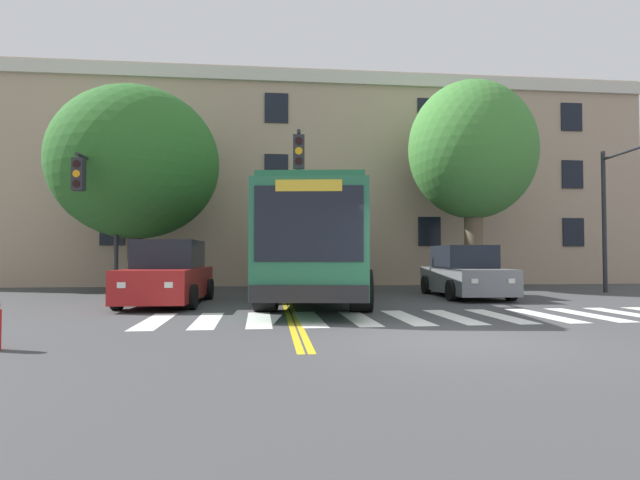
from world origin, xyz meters
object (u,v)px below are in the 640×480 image
Objects in this scene: street_tree_curbside_large at (473,151)px; street_tree_curbside_small at (136,164)px; traffic_light_far_corner at (101,200)px; city_bus at (318,245)px; car_grey_far_lane at (464,274)px; traffic_light_overhead at (298,188)px; car_red_near_lane at (169,275)px; traffic_light_near_corner at (627,191)px; car_tan_behind_bus at (292,266)px.

street_tree_curbside_large is 1.11× the size of street_tree_curbside_small.
street_tree_curbside_large is (14.15, 2.55, 2.48)m from traffic_light_far_corner.
city_bus reaches higher than car_grey_far_lane.
traffic_light_far_corner is at bearing -105.48° from street_tree_curbside_small.
street_tree_curbside_large is (7.49, 2.85, 2.03)m from traffic_light_overhead.
traffic_light_near_corner reaches higher than car_red_near_lane.
car_grey_far_lane is 6.40m from traffic_light_overhead.
traffic_light_far_corner is 0.64× the size of street_tree_curbside_small.
car_tan_behind_bus is 11.31m from street_tree_curbside_large.
car_tan_behind_bus is 0.43× the size of street_tree_curbside_large.
car_red_near_lane is 0.56× the size of street_tree_curbside_large.
city_bus is at bearing 17.36° from car_red_near_lane.
street_tree_curbside_small is (-13.58, -0.46, -0.86)m from street_tree_curbside_large.
traffic_light_near_corner is 18.39m from traffic_light_far_corner.
car_grey_far_lane is 0.90× the size of traffic_light_near_corner.
car_red_near_lane is 1.29× the size of car_tan_behind_bus.
traffic_light_overhead is 8.27m from street_tree_curbside_large.
traffic_light_overhead reaches higher than city_bus.
car_grey_far_lane is 0.62× the size of street_tree_curbside_small.
traffic_light_overhead is at bearing 176.75° from traffic_light_near_corner.
car_red_near_lane is at bearing -162.64° from city_bus.
traffic_light_near_corner is 1.09× the size of traffic_light_far_corner.
car_red_near_lane is at bearing -108.79° from car_tan_behind_bus.
traffic_light_overhead is 6.63m from street_tree_curbside_small.
traffic_light_overhead is at bearing -159.20° from street_tree_curbside_large.
car_red_near_lane is 0.90× the size of traffic_light_overhead.
car_grey_far_lane is 0.90× the size of traffic_light_overhead.
street_tree_curbside_large is at bearing 62.47° from car_grey_far_lane.
street_tree_curbside_small is at bearing 158.60° from traffic_light_overhead.
car_tan_behind_bus is 0.48× the size of street_tree_curbside_small.
street_tree_curbside_small is (-17.79, 3.05, 1.20)m from traffic_light_near_corner.
car_tan_behind_bus reaches higher than car_grey_far_lane.
car_tan_behind_bus is at bearing 50.26° from street_tree_curbside_small.
car_red_near_lane is (-4.52, -1.41, -0.93)m from city_bus.
street_tree_curbside_large reaches higher than car_red_near_lane.
traffic_light_far_corner is 0.92× the size of traffic_light_overhead.
traffic_light_overhead reaches higher than car_tan_behind_bus.
car_grey_far_lane is 0.56× the size of street_tree_curbside_large.
city_bus is 2.51× the size of traffic_light_far_corner.
street_tree_curbside_large reaches higher than city_bus.
street_tree_curbside_large reaches higher than car_grey_far_lane.
car_grey_far_lane is at bearing 9.18° from car_red_near_lane.
traffic_light_far_corner is 2.70m from street_tree_curbside_small.
city_bus is 3.33× the size of car_tan_behind_bus.
car_red_near_lane is at bearing -65.00° from street_tree_curbside_small.
traffic_light_near_corner is 11.72m from traffic_light_overhead.
city_bus is 2.57× the size of car_red_near_lane.
traffic_light_far_corner reaches higher than car_red_near_lane.
traffic_light_overhead is 0.62× the size of street_tree_curbside_large.
city_bus is 11.27m from traffic_light_near_corner.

